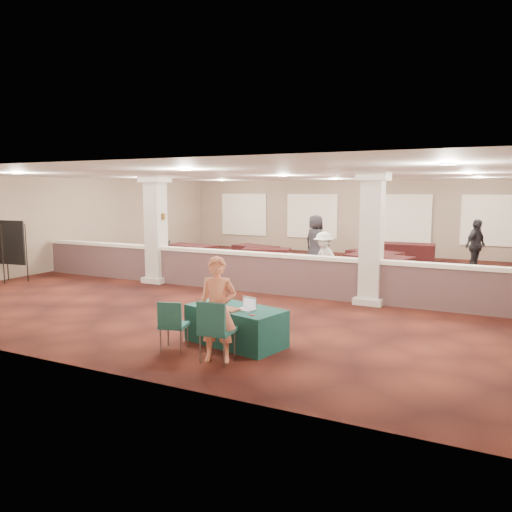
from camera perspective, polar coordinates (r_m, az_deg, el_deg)
The scene contains 33 objects.
ground at distance 15.01m, azimuth 3.03°, elevation -3.12°, with size 16.00×16.00×0.00m, color #491B12.
wall_back at distance 22.35m, azimuth 11.28°, elevation 4.38°, with size 16.00×0.04×3.20m, color #816F59.
wall_front at distance 8.14m, azimuth -19.91°, elevation -1.20°, with size 16.00×0.04×3.20m, color #816F59.
wall_left at distance 19.40m, azimuth -19.20°, elevation 3.65°, with size 0.04×16.00×3.20m, color #816F59.
ceiling at distance 14.75m, azimuth 3.12°, elevation 9.19°, with size 16.00×16.00×0.02m, color white.
partition_wall at distance 13.57m, azimuth 0.53°, elevation -1.82°, with size 15.60×0.28×1.10m.
column_left at distance 15.29m, azimuth -11.37°, elevation 3.13°, with size 0.72×0.72×3.20m.
column_right at distance 12.42m, azimuth 13.08°, elevation 2.10°, with size 0.72×0.72×3.20m.
sconce_left at distance 15.44m, azimuth -12.23°, elevation 4.50°, with size 0.12×0.12×0.18m.
sconce_right at distance 15.09m, azimuth -10.56°, elevation 4.47°, with size 0.12×0.12×0.18m.
near_table at distance 9.11m, azimuth -2.32°, elevation -7.95°, with size 1.77×0.88×0.68m, color #0F3736.
conf_chair_main at distance 8.11m, azimuth -4.73°, elevation -8.01°, with size 0.56×0.56×1.02m.
conf_chair_side at distance 8.79m, azimuth -9.56°, elevation -7.39°, with size 0.55×0.55×0.89m.
easel_board at distance 16.69m, azimuth -26.32°, elevation 1.32°, with size 1.10×0.60×1.88m.
woman at distance 8.12m, azimuth -4.40°, elevation -6.12°, with size 0.62×0.41×1.72m, color #F4986A.
far_table_front_left at distance 18.76m, azimuth -7.46°, elevation 0.13°, with size 1.86×0.93×0.75m, color black.
far_table_front_center at distance 18.01m, azimuth 1.23°, elevation -0.22°, with size 1.70×0.85×0.69m, color black.
far_table_front_right at distance 15.68m, azimuth 13.81°, elevation -1.39°, with size 1.96×0.98×0.80m, color black.
far_table_back_left at distance 18.86m, azimuth -0.06°, elevation 0.15°, with size 1.72×0.86×0.70m, color black.
far_table_back_center at distance 17.34m, azimuth 13.37°, elevation -0.66°, with size 1.79×0.89×0.72m, color black.
far_table_back_right at distance 19.44m, azimuth 16.84°, elevation 0.20°, with size 1.97×0.99×0.80m, color black.
attendee_a at distance 17.43m, azimuth -11.06°, elevation 1.27°, with size 0.88×0.49×1.82m, color black.
attendee_b at distance 14.42m, azimuth 7.76°, elevation -0.41°, with size 1.02×0.47×1.59m, color silver.
attendee_c at distance 18.34m, azimuth 23.80°, elevation 1.06°, with size 1.07×0.51×1.82m, color black.
attendee_d at distance 18.18m, azimuth 6.81°, elevation 1.71°, with size 0.93×0.50×1.89m, color black.
laptop_base at distance 8.81m, azimuth -1.18°, elevation -6.15°, with size 0.31×0.21×0.02m, color silver.
laptop_screen at distance 8.87m, azimuth -0.73°, elevation -5.33°, with size 0.31×0.01×0.20m, color silver.
screen_glow at distance 8.86m, azimuth -0.76°, elevation -5.42°, with size 0.28×0.00×0.18m, color silver.
knitting at distance 8.83m, azimuth -3.12°, elevation -6.10°, with size 0.37×0.28×0.03m, color #B44D1C.
yarn_cream at distance 9.29m, azimuth -5.08°, elevation -5.19°, with size 0.10×0.10×0.10m, color beige.
yarn_red at distance 9.49m, azimuth -5.09°, elevation -4.95°, with size 0.09×0.09×0.09m, color maroon.
yarn_grey at distance 9.37m, azimuth -3.79°, elevation -5.08°, with size 0.10×0.10×0.10m, color #49494E.
scissors at distance 8.45m, azimuth -0.45°, elevation -6.77°, with size 0.11×0.03×0.01m, color red.
Camera 1 is at (5.85, -13.54, 2.77)m, focal length 35.00 mm.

